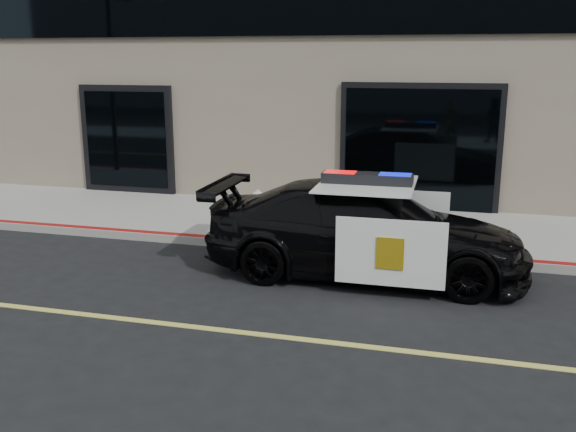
# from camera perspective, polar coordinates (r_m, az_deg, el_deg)

# --- Properties ---
(ground) EXTENTS (120.00, 120.00, 0.00)m
(ground) POSITION_cam_1_polar(r_m,az_deg,el_deg) (7.89, 15.04, -12.06)
(ground) COLOR black
(ground) RESTS_ON ground
(sidewalk_n) EXTENTS (60.00, 3.50, 0.15)m
(sidewalk_n) POSITION_cam_1_polar(r_m,az_deg,el_deg) (12.81, 15.24, -1.59)
(sidewalk_n) COLOR gray
(sidewalk_n) RESTS_ON ground
(police_car) EXTENTS (2.37, 5.10, 1.65)m
(police_car) POSITION_cam_1_polar(r_m,az_deg,el_deg) (10.22, 6.94, -1.22)
(police_car) COLOR black
(police_car) RESTS_ON ground
(fire_hydrant) EXTENTS (0.36, 0.50, 0.79)m
(fire_hydrant) POSITION_cam_1_polar(r_m,az_deg,el_deg) (12.29, -2.70, 0.40)
(fire_hydrant) COLOR silver
(fire_hydrant) RESTS_ON sidewalk_n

